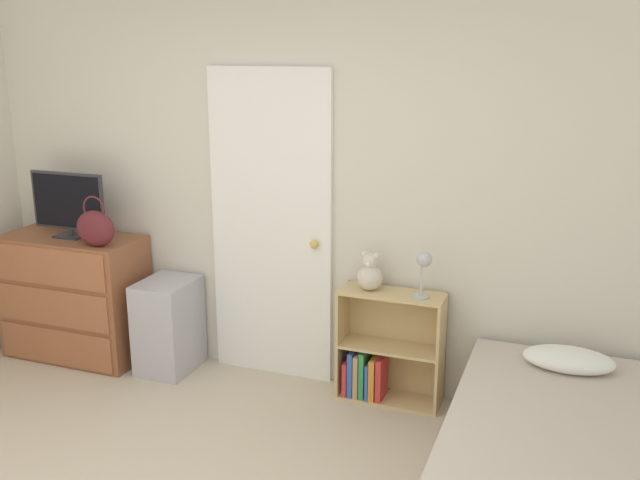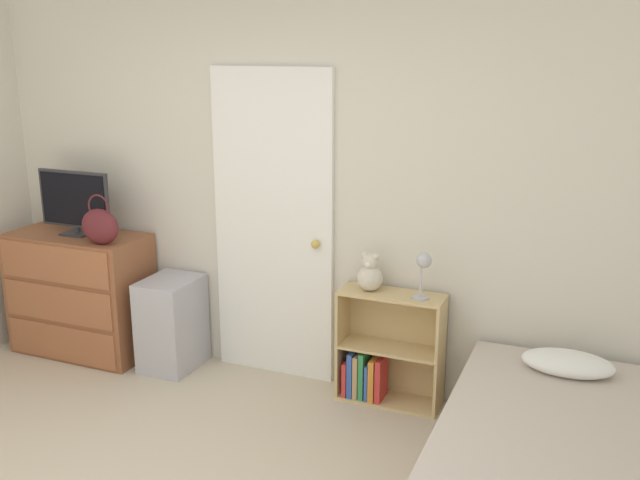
{
  "view_description": "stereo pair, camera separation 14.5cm",
  "coord_description": "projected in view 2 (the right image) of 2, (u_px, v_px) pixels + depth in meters",
  "views": [
    {
      "loc": [
        1.78,
        -1.89,
        2.16
      ],
      "look_at": [
        0.33,
        1.98,
        1.04
      ],
      "focal_mm": 40.0,
      "sensor_mm": 36.0,
      "label": 1
    },
    {
      "loc": [
        1.92,
        -1.84,
        2.16
      ],
      "look_at": [
        0.33,
        1.98,
        1.04
      ],
      "focal_mm": 40.0,
      "sensor_mm": 36.0,
      "label": 2
    }
  ],
  "objects": [
    {
      "name": "bed",
      "position": [
        551.0,
        476.0,
        3.31
      ],
      "size": [
        1.08,
        1.92,
        0.57
      ],
      "color": "brown",
      "rests_on": "ground_plane"
    },
    {
      "name": "storage_bin",
      "position": [
        172.0,
        323.0,
        4.9
      ],
      "size": [
        0.34,
        0.43,
        0.64
      ],
      "color": "#ADADB7",
      "rests_on": "ground_plane"
    },
    {
      "name": "wall_back",
      "position": [
        290.0,
        188.0,
        4.59
      ],
      "size": [
        10.0,
        0.06,
        2.55
      ],
      "color": "beige",
      "rests_on": "ground_plane"
    },
    {
      "name": "desk_lamp",
      "position": [
        423.0,
        266.0,
        4.15
      ],
      "size": [
        0.11,
        0.11,
        0.29
      ],
      "color": "#B2B2B7",
      "rests_on": "bookshelf"
    },
    {
      "name": "door_closed",
      "position": [
        273.0,
        227.0,
        4.65
      ],
      "size": [
        0.84,
        0.09,
        2.04
      ],
      "color": "white",
      "rests_on": "ground_plane"
    },
    {
      "name": "dresser",
      "position": [
        81.0,
        294.0,
        5.12
      ],
      "size": [
        1.0,
        0.48,
        0.88
      ],
      "color": "brown",
      "rests_on": "ground_plane"
    },
    {
      "name": "bookshelf",
      "position": [
        382.0,
        357.0,
        4.45
      ],
      "size": [
        0.65,
        0.24,
        0.72
      ],
      "color": "tan",
      "rests_on": "ground_plane"
    },
    {
      "name": "tv",
      "position": [
        74.0,
        202.0,
        4.94
      ],
      "size": [
        0.58,
        0.16,
        0.45
      ],
      "color": "#2D2D33",
      "rests_on": "dresser"
    },
    {
      "name": "handbag",
      "position": [
        100.0,
        226.0,
        4.73
      ],
      "size": [
        0.28,
        0.13,
        0.34
      ],
      "color": "#591E23",
      "rests_on": "dresser"
    },
    {
      "name": "teddy_bear",
      "position": [
        370.0,
        274.0,
        4.33
      ],
      "size": [
        0.16,
        0.16,
        0.24
      ],
      "color": "beige",
      "rests_on": "bookshelf"
    }
  ]
}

